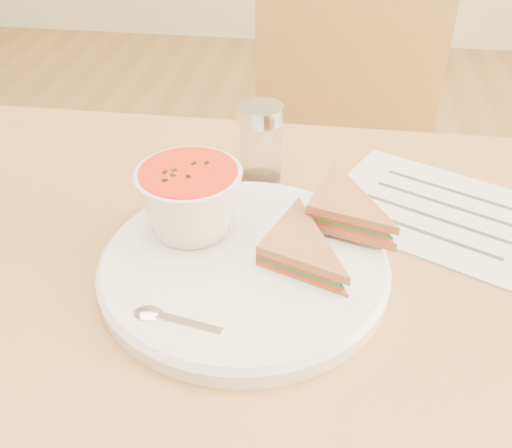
% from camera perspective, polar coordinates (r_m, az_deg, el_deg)
% --- Properties ---
extents(chair_far, '(0.46, 0.46, 0.90)m').
position_cam_1_polar(chair_far, '(1.23, 9.48, 1.13)').
color(chair_far, brown).
rests_on(chair_far, floor).
extents(plate, '(0.35, 0.35, 0.02)m').
position_cam_1_polar(plate, '(0.60, -1.21, -4.25)').
color(plate, white).
rests_on(plate, dining_table).
extents(soup_bowl, '(0.12, 0.12, 0.08)m').
position_cam_1_polar(soup_bowl, '(0.62, -6.55, 2.06)').
color(soup_bowl, white).
rests_on(soup_bowl, plate).
extents(sandwich_half_a, '(0.13, 0.13, 0.03)m').
position_cam_1_polar(sandwich_half_a, '(0.58, -0.02, -3.43)').
color(sandwich_half_a, '#B0683E').
rests_on(sandwich_half_a, plate).
extents(sandwich_half_b, '(0.12, 0.12, 0.03)m').
position_cam_1_polar(sandwich_half_b, '(0.62, 4.95, 0.67)').
color(sandwich_half_b, '#B0683E').
rests_on(sandwich_half_b, plate).
extents(spoon, '(0.15, 0.06, 0.01)m').
position_cam_1_polar(spoon, '(0.53, -6.37, -10.03)').
color(spoon, silver).
rests_on(spoon, plate).
extents(paper_menu, '(0.32, 0.29, 0.00)m').
position_cam_1_polar(paper_menu, '(0.73, 17.94, 1.14)').
color(paper_menu, white).
rests_on(paper_menu, dining_table).
extents(condiment_shaker, '(0.07, 0.07, 0.10)m').
position_cam_1_polar(condiment_shaker, '(0.74, 0.46, 8.08)').
color(condiment_shaker, silver).
rests_on(condiment_shaker, dining_table).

